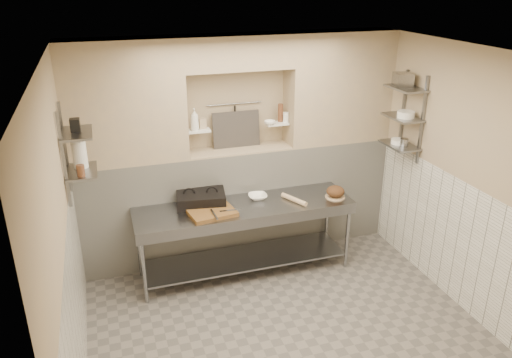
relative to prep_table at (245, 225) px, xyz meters
name	(u,v)px	position (x,y,z in m)	size (l,w,h in m)	color
floor	(287,333)	(0.10, -1.18, -0.69)	(4.00, 3.90, 0.10)	slate
ceiling	(295,50)	(0.10, -1.18, 2.21)	(4.00, 3.90, 0.10)	silver
wall_left	(58,242)	(-1.95, -1.18, 0.76)	(0.10, 3.90, 2.80)	tan
wall_right	(471,182)	(2.15, -1.18, 0.76)	(0.10, 3.90, 2.80)	tan
wall_back	(233,144)	(0.10, 0.82, 0.76)	(4.00, 0.10, 2.80)	tan
wall_front	(416,350)	(0.10, -3.18, 0.76)	(4.00, 0.10, 2.80)	tan
backwall_lower	(240,201)	(0.10, 0.57, 0.06)	(4.00, 0.40, 1.40)	white
alcove_sill	(239,149)	(0.10, 0.57, 0.77)	(1.30, 0.40, 0.02)	tan
backwall_pillar_left	(124,103)	(-1.23, 0.57, 1.46)	(1.35, 0.40, 1.40)	tan
backwall_pillar_right	(338,88)	(1.42, 0.57, 1.46)	(1.35, 0.40, 1.40)	tan
backwall_header	(237,52)	(0.10, 0.57, 1.96)	(1.30, 0.40, 0.40)	tan
wainscot_left	(77,310)	(-1.89, -1.18, 0.06)	(0.02, 3.90, 1.40)	white
wainscot_right	(456,241)	(2.09, -1.18, 0.06)	(0.02, 3.90, 1.40)	white
alcove_shelf_left	(198,131)	(-0.40, 0.57, 1.06)	(0.28, 0.16, 0.03)	white
alcove_shelf_right	(277,123)	(0.60, 0.57, 1.06)	(0.28, 0.16, 0.03)	white
utensil_rail	(234,104)	(0.10, 0.74, 1.31)	(0.02, 0.02, 0.70)	gray
hanging_steel	(235,118)	(0.10, 0.72, 1.14)	(0.02, 0.02, 0.30)	black
splash_panel	(236,129)	(0.10, 0.67, 1.00)	(0.60, 0.02, 0.45)	#383330
shelf_rail_left_a	(65,148)	(-1.88, 0.07, 1.16)	(0.03, 0.03, 0.95)	slate
shelf_rail_left_b	(64,161)	(-1.88, -0.33, 1.16)	(0.03, 0.03, 0.95)	slate
wall_shelf_left_lower	(82,171)	(-1.74, -0.13, 0.96)	(0.30, 0.50, 0.03)	slate
wall_shelf_left_upper	(76,133)	(-1.74, -0.13, 1.36)	(0.30, 0.50, 0.03)	slate
shelf_rail_right_a	(403,112)	(2.07, 0.07, 1.21)	(0.03, 0.03, 1.05)	slate
shelf_rail_right_b	(422,121)	(2.07, -0.33, 1.21)	(0.03, 0.03, 1.05)	slate
wall_shelf_right_lower	(399,145)	(1.94, -0.13, 0.86)	(0.30, 0.50, 0.03)	slate
wall_shelf_right_mid	(403,117)	(1.94, -0.13, 1.21)	(0.30, 0.50, 0.03)	slate
wall_shelf_right_upper	(406,88)	(1.94, -0.13, 1.56)	(0.30, 0.50, 0.03)	slate
prep_table	(245,225)	(0.00, 0.00, 0.00)	(2.60, 0.70, 0.90)	gray
panini_press	(201,199)	(-0.48, 0.19, 0.33)	(0.62, 0.50, 0.15)	black
cutting_board	(212,213)	(-0.42, -0.11, 0.28)	(0.51, 0.36, 0.05)	brown
knife_blade	(231,210)	(-0.21, -0.16, 0.31)	(0.26, 0.03, 0.01)	gray
tongs	(214,214)	(-0.42, -0.21, 0.31)	(0.02, 0.02, 0.25)	gray
mixing_bowl	(258,197)	(0.21, 0.15, 0.29)	(0.23, 0.23, 0.06)	white
rolling_pin	(294,199)	(0.60, -0.07, 0.29)	(0.06, 0.06, 0.38)	beige
bread_board	(335,197)	(1.12, -0.10, 0.26)	(0.24, 0.24, 0.01)	beige
bread_loaf	(335,191)	(1.12, -0.10, 0.34)	(0.22, 0.22, 0.13)	#4C2D19
bottle_soap	(194,119)	(-0.45, 0.55, 1.20)	(0.10, 0.10, 0.27)	white
jar_alcove	(202,123)	(-0.34, 0.61, 1.13)	(0.08, 0.08, 0.12)	tan
bowl_alcove	(270,123)	(0.49, 0.52, 1.09)	(0.14, 0.14, 0.04)	white
condiment_a	(281,113)	(0.66, 0.60, 1.18)	(0.06, 0.06, 0.22)	#58321D
condiment_b	(280,113)	(0.65, 0.59, 1.18)	(0.06, 0.06, 0.23)	#58321D
condiment_c	(286,117)	(0.71, 0.55, 1.13)	(0.07, 0.07, 0.12)	white
jug_left	(80,154)	(-1.74, -0.05, 1.11)	(0.14, 0.14, 0.28)	white
jar_left	(81,171)	(-1.74, -0.30, 1.03)	(0.08, 0.08, 0.12)	#58321D
box_left_upper	(75,125)	(-1.74, -0.11, 1.43)	(0.09, 0.09, 0.13)	black
bowl_right	(398,141)	(1.94, -0.11, 0.90)	(0.18, 0.18, 0.05)	white
canister_right	(404,143)	(1.94, -0.22, 0.92)	(0.10, 0.10, 0.10)	gray
bowl_right_mid	(406,114)	(1.94, -0.19, 1.26)	(0.21, 0.21, 0.08)	white
basket_right	(403,79)	(1.94, -0.06, 1.64)	(0.19, 0.24, 0.15)	gray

